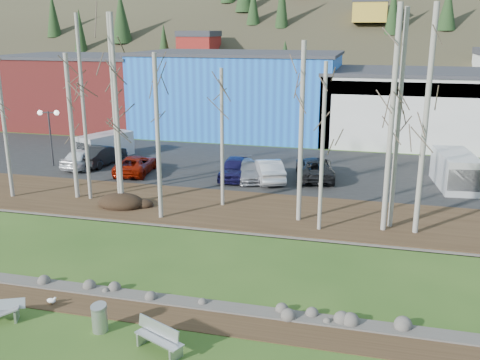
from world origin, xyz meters
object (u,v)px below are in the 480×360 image
(car_5, at_px, (268,170))
(van_grey, at_px, (104,146))
(litter_bin, at_px, (100,319))
(seagull, at_px, (52,300))
(car_4, at_px, (234,168))
(car_3, at_px, (247,170))
(car_6, at_px, (315,168))
(bench_intact, at_px, (159,338))
(street_lamp, at_px, (49,122))
(car_0, at_px, (85,158))
(car_2, at_px, (136,165))
(car_1, at_px, (102,155))
(van_white, at_px, (456,171))

(car_5, height_order, van_grey, van_grey)
(litter_bin, xyz_separation_m, seagull, (-2.84, 1.28, -0.31))
(car_4, bearing_deg, seagull, -100.92)
(car_3, relative_size, car_6, 0.82)
(bench_intact, bearing_deg, seagull, -174.87)
(bench_intact, relative_size, litter_bin, 2.04)
(street_lamp, distance_m, car_3, 15.98)
(litter_bin, distance_m, seagull, 3.13)
(car_4, distance_m, van_grey, 12.66)
(van_grey, bearing_deg, street_lamp, -106.04)
(car_0, xyz_separation_m, car_2, (4.65, -0.68, -0.10))
(bench_intact, height_order, car_1, car_1)
(litter_bin, relative_size, van_white, 0.18)
(bench_intact, distance_m, car_2, 23.16)
(car_0, bearing_deg, street_lamp, 7.27)
(car_2, relative_size, car_4, 1.09)
(car_1, bearing_deg, car_3, -179.27)
(street_lamp, xyz_separation_m, van_grey, (2.65, 3.43, -2.46))
(street_lamp, xyz_separation_m, car_4, (14.83, -0.00, -2.70))
(litter_bin, height_order, car_3, car_3)
(litter_bin, distance_m, car_6, 22.62)
(car_4, height_order, car_6, car_6)
(bench_intact, bearing_deg, car_4, 122.19)
(van_white, bearing_deg, litter_bin, -129.97)
(litter_bin, height_order, seagull, litter_bin)
(car_0, height_order, car_6, car_0)
(street_lamp, distance_m, car_0, 3.82)
(litter_bin, bearing_deg, street_lamp, 126.61)
(litter_bin, relative_size, car_6, 0.17)
(litter_bin, bearing_deg, car_0, 121.21)
(seagull, xyz_separation_m, car_0, (-9.74, 19.49, 0.74))
(seagull, relative_size, car_5, 0.09)
(car_5, height_order, car_6, car_5)
(seagull, bearing_deg, bench_intact, -35.81)
(car_0, distance_m, car_2, 4.71)
(seagull, relative_size, van_grey, 0.09)
(street_lamp, bearing_deg, car_3, -12.46)
(car_1, distance_m, van_white, 26.37)
(car_3, bearing_deg, car_6, -9.24)
(street_lamp, bearing_deg, car_0, -8.94)
(car_4, bearing_deg, litter_bin, -92.61)
(car_1, height_order, car_2, car_1)
(bench_intact, height_order, car_4, car_4)
(car_4, distance_m, car_6, 5.80)
(bench_intact, relative_size, car_0, 0.43)
(bench_intact, distance_m, car_4, 21.37)
(car_4, bearing_deg, car_5, -2.79)
(car_3, distance_m, van_white, 14.33)
(car_0, relative_size, car_2, 0.94)
(car_5, bearing_deg, car_3, -24.28)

